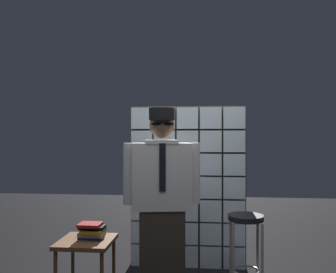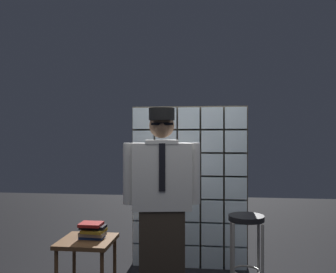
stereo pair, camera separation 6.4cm
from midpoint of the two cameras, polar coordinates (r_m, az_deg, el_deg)
name	(u,v)px [view 2 (the right image)]	position (r m, az deg, el deg)	size (l,w,h in m)	color
glass_block_wall	(189,187)	(4.15, 3.87, -8.17)	(1.36, 0.10, 1.89)	silver
standing_person	(162,201)	(3.26, -0.45, -10.44)	(0.71, 0.34, 1.77)	#382D23
bar_stool	(246,235)	(3.58, 13.10, -15.35)	(0.34, 0.34, 0.76)	black
side_table	(87,246)	(3.72, -12.48, -16.89)	(0.52, 0.52, 0.50)	brown
book_stack	(93,230)	(3.69, -11.63, -14.66)	(0.26, 0.21, 0.16)	navy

